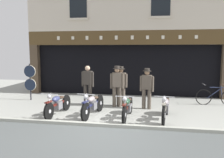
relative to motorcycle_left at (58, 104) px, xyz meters
The scene contains 13 objects.
ground 2.85m from the motorcycle_left, 47.12° to the right, with size 22.19×22.00×0.18m.
shop_facade 6.37m from the motorcycle_left, 72.16° to the left, with size 10.49×4.42×6.07m.
motorcycle_left is the anchor object (origin of this frame).
motorcycle_center_left 1.29m from the motorcycle_left, ahead, with size 0.62×2.01×0.92m.
motorcycle_center 2.54m from the motorcycle_left, ahead, with size 0.62×2.03×0.91m.
motorcycle_center_right 3.83m from the motorcycle_left, ahead, with size 0.62×2.11×0.94m.
salesman_left 2.02m from the motorcycle_left, 72.01° to the left, with size 0.56×0.27×1.68m.
shopkeeper_center 2.80m from the motorcycle_left, 41.68° to the left, with size 0.55×0.33×1.67m.
salesman_right 3.51m from the motorcycle_left, 25.18° to the left, with size 0.56×0.34×1.63m.
assistant_far_right 2.59m from the motorcycle_left, 40.88° to the left, with size 0.56×0.34×1.70m.
tyre_sign_pole 3.27m from the motorcycle_left, 135.56° to the left, with size 0.58×0.06×1.71m.
advert_board_near 6.23m from the motorcycle_left, 45.39° to the left, with size 0.69×0.03×1.02m.
leaning_bicycle 6.64m from the motorcycle_left, 23.78° to the left, with size 1.73×0.50×0.93m.
Camera 1 is at (1.51, -7.01, 2.39)m, focal length 38.67 mm.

